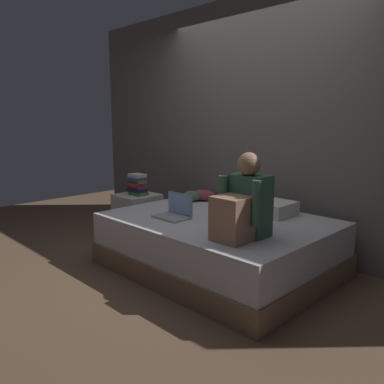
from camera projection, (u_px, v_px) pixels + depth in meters
name	position (u px, v px, depth m)	size (l,w,h in m)	color
ground_plane	(180.00, 271.00, 3.63)	(8.00, 8.00, 0.00)	brown
wall_back	(261.00, 123.00, 4.21)	(5.60, 0.10, 2.70)	slate
bed	(218.00, 244.00, 3.65)	(2.00, 1.50, 0.50)	#7A6047
nightstand	(138.00, 217.00, 4.58)	(0.44, 0.46, 0.53)	beige
person_sitting	(243.00, 206.00, 2.97)	(0.39, 0.44, 0.66)	#38664C
laptop	(175.00, 212.00, 3.60)	(0.32, 0.23, 0.22)	#9EA0A5
pillow	(264.00, 207.00, 3.77)	(0.56, 0.36, 0.13)	silver
book_stack	(137.00, 185.00, 4.49)	(0.23, 0.16, 0.25)	#387042
clothes_pile	(200.00, 195.00, 4.35)	(0.31, 0.30, 0.12)	#8E3D47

